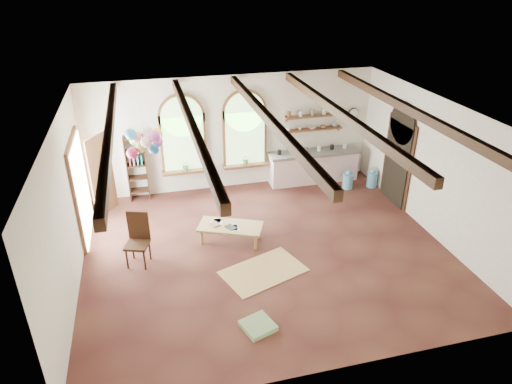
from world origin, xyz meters
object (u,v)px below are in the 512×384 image
object	(u,v)px
coffee_table	(231,227)
side_chair	(138,250)
kitchen_counter	(313,166)
balloon_cluster	(145,141)

from	to	relation	value
coffee_table	side_chair	world-z (taller)	side_chair
kitchen_counter	balloon_cluster	size ratio (longest dim) A/B	2.32
kitchen_counter	coffee_table	distance (m)	3.98
kitchen_counter	coffee_table	size ratio (longest dim) A/B	1.67
coffee_table	kitchen_counter	bearing A→B (deg)	40.86
balloon_cluster	side_chair	bearing A→B (deg)	-108.15
coffee_table	side_chair	distance (m)	2.12
kitchen_counter	side_chair	size ratio (longest dim) A/B	2.27
kitchen_counter	coffee_table	xyz separation A→B (m)	(-3.01, -2.60, -0.11)
side_chair	balloon_cluster	world-z (taller)	balloon_cluster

